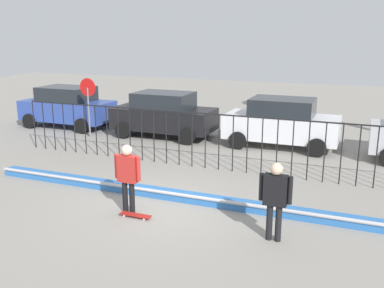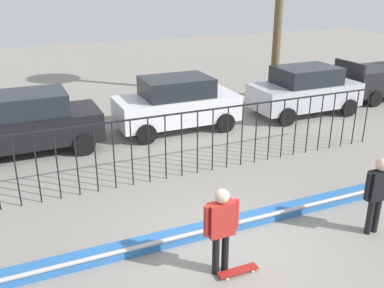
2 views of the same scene
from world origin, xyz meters
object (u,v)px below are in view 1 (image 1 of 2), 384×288
object	(u,v)px
skateboarder	(128,173)
parked_car_black	(164,114)
parked_car_blue	(67,106)
stop_sign	(88,99)
skateboard	(136,215)
camera_operator	(275,194)
parked_car_white	(282,122)

from	to	relation	value
skateboarder	parked_car_black	size ratio (longest dim) A/B	0.40
parked_car_blue	stop_sign	bearing A→B (deg)	-30.30
skateboarder	stop_sign	bearing A→B (deg)	119.09
skateboard	parked_car_black	distance (m)	8.47
skateboarder	parked_car_blue	xyz separation A→B (m)	(-7.79, 7.80, -0.07)
stop_sign	parked_car_black	bearing A→B (deg)	23.05
skateboard	camera_operator	size ratio (longest dim) A/B	0.46
skateboarder	parked_car_white	world-z (taller)	parked_car_white
skateboard	parked_car_white	bearing A→B (deg)	94.33
parked_car_white	stop_sign	distance (m)	8.03
skateboard	parked_car_black	bearing A→B (deg)	129.01
skateboard	parked_car_blue	size ratio (longest dim) A/B	0.19
skateboard	stop_sign	size ratio (longest dim) A/B	0.32
skateboard	parked_car_black	size ratio (longest dim) A/B	0.19
parked_car_blue	parked_car_black	xyz separation A→B (m)	(5.08, -0.11, 0.00)
stop_sign	parked_car_blue	bearing A→B (deg)	148.06
skateboarder	parked_car_white	bearing A→B (deg)	61.91
skateboarder	stop_sign	xyz separation A→B (m)	(-5.63, 6.45, 0.58)
skateboard	parked_car_blue	bearing A→B (deg)	153.48
skateboard	skateboarder	bearing A→B (deg)	165.05
parked_car_blue	parked_car_white	xyz separation A→B (m)	(10.05, 0.03, 0.00)
skateboarder	parked_car_black	bearing A→B (deg)	97.44
camera_operator	skateboarder	bearing A→B (deg)	14.51
camera_operator	skateboard	bearing A→B (deg)	17.56
stop_sign	parked_car_white	bearing A→B (deg)	9.91
parked_car_white	parked_car_blue	bearing A→B (deg)	178.26
skateboard	parked_car_white	size ratio (longest dim) A/B	0.19
skateboarder	camera_operator	bearing A→B (deg)	-13.85
camera_operator	parked_car_black	world-z (taller)	parked_car_black
parked_car_black	skateboard	bearing A→B (deg)	-66.74
camera_operator	parked_car_white	bearing A→B (deg)	-64.00
parked_car_white	stop_sign	size ratio (longest dim) A/B	1.72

